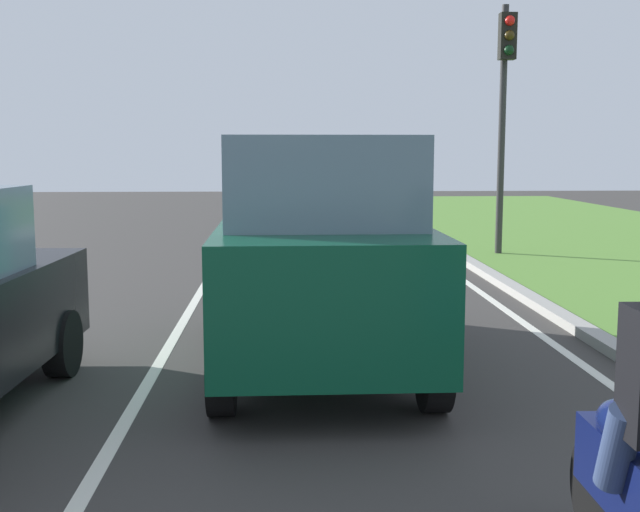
{
  "coord_description": "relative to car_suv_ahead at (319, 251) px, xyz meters",
  "views": [
    {
      "loc": [
        0.56,
        1.57,
        2.15
      ],
      "look_at": [
        0.91,
        8.7,
        1.2
      ],
      "focal_mm": 44.29,
      "sensor_mm": 36.0,
      "label": 1
    }
  ],
  "objects": [
    {
      "name": "lane_line_right_edge",
      "position": [
        2.67,
        4.64,
        -1.16
      ],
      "size": [
        0.12,
        32.0,
        0.01
      ],
      "primitive_type": "cube",
      "color": "silver",
      "rests_on": "ground"
    },
    {
      "name": "ground_plane",
      "position": [
        -0.93,
        4.64,
        -1.17
      ],
      "size": [
        60.0,
        60.0,
        0.0
      ],
      "primitive_type": "plane",
      "color": "#383533"
    },
    {
      "name": "traffic_light_near_right",
      "position": [
        4.1,
        8.06,
        2.26
      ],
      "size": [
        0.32,
        0.5,
        5.03
      ],
      "color": "#2D2D2D",
      "rests_on": "ground"
    },
    {
      "name": "lane_line_center",
      "position": [
        -1.63,
        4.64,
        -1.16
      ],
      "size": [
        0.12,
        32.0,
        0.01
      ],
      "primitive_type": "cube",
      "color": "silver",
      "rests_on": "ground"
    },
    {
      "name": "curb_right",
      "position": [
        3.17,
        4.64,
        -1.11
      ],
      "size": [
        0.24,
        48.0,
        0.12
      ],
      "primitive_type": "cube",
      "color": "#9E9B93",
      "rests_on": "ground"
    },
    {
      "name": "car_suv_ahead",
      "position": [
        0.0,
        0.0,
        0.0
      ],
      "size": [
        2.0,
        4.51,
        2.28
      ],
      "rotation": [
        0.0,
        0.0,
        0.01
      ],
      "color": "#0C472D",
      "rests_on": "ground"
    }
  ]
}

